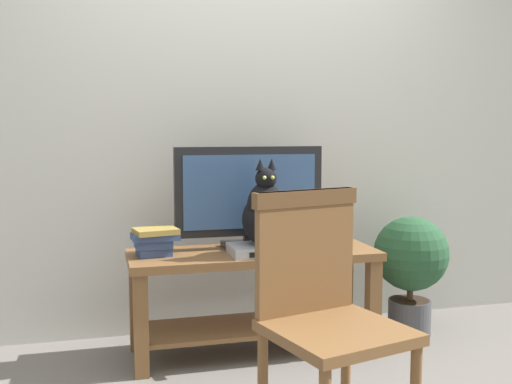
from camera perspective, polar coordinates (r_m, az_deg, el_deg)
name	(u,v)px	position (r m, az deg, el deg)	size (l,w,h in m)	color
back_wall	(240,98)	(3.69, -1.49, 8.91)	(7.00, 0.12, 2.80)	beige
tv_stand	(254,282)	(3.29, -0.22, -8.50)	(1.33, 0.48, 0.56)	brown
tv	(249,195)	(3.30, -0.63, -0.30)	(0.82, 0.20, 0.56)	black
media_box	(264,249)	(3.16, 0.72, -5.45)	(0.35, 0.24, 0.05)	#ADADB2
cat	(264,213)	(3.11, 0.81, -1.98)	(0.22, 0.33, 0.45)	black
wooden_chair	(323,303)	(2.27, 6.35, -10.38)	(0.55, 0.55, 0.98)	brown
book_stack	(155,241)	(3.16, -9.57, -4.55)	(0.25, 0.20, 0.14)	#33477A
potted_plant	(411,263)	(3.67, 14.42, -6.48)	(0.44, 0.44, 0.70)	#47474C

